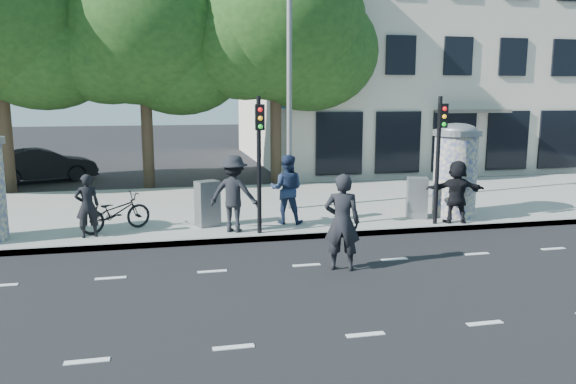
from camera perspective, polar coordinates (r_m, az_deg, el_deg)
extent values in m
plane|color=black|center=(10.76, 3.77, -9.61)|extent=(120.00, 120.00, 0.00)
cube|color=gray|center=(17.82, -2.95, -1.52)|extent=(40.00, 8.00, 0.15)
cube|color=slate|center=(14.04, -0.27, -4.62)|extent=(40.00, 0.10, 0.16)
cube|color=silver|center=(8.82, 7.88, -14.17)|extent=(32.00, 0.12, 0.01)
cube|color=silver|center=(12.04, 1.90, -7.44)|extent=(32.00, 0.12, 0.01)
cylinder|color=beige|center=(16.69, 16.59, 1.57)|extent=(1.20, 1.20, 2.30)
cylinder|color=slate|center=(16.57, 16.80, 5.79)|extent=(1.36, 1.36, 0.16)
ellipsoid|color=slate|center=(16.56, 16.81, 6.06)|extent=(1.10, 1.10, 0.38)
cylinder|color=black|center=(13.88, -2.96, 2.67)|extent=(0.11, 0.11, 3.40)
cube|color=black|center=(13.61, -2.88, 7.60)|extent=(0.22, 0.14, 0.62)
cylinder|color=black|center=(15.41, 14.96, 3.06)|extent=(0.11, 0.11, 3.40)
cube|color=black|center=(15.16, 15.47, 7.48)|extent=(0.22, 0.14, 0.62)
cylinder|color=slate|center=(16.85, 0.13, 11.77)|extent=(0.16, 0.16, 8.00)
cylinder|color=#38281C|center=(22.97, -26.76, 5.75)|extent=(0.44, 0.44, 4.73)
cylinder|color=#38281C|center=(22.49, -14.11, 6.03)|extent=(0.44, 0.44, 4.41)
ellipsoid|color=#1A3C16|center=(22.59, -14.54, 15.87)|extent=(6.80, 6.80, 5.78)
cylinder|color=#38281C|center=(22.50, -1.24, 6.55)|extent=(0.44, 0.44, 4.59)
ellipsoid|color=#1A3C16|center=(22.63, -1.28, 16.79)|extent=(7.00, 7.00, 5.95)
cube|color=beige|center=(33.33, 14.51, 13.68)|extent=(20.00, 15.00, 12.00)
cube|color=black|center=(26.78, 21.41, 4.91)|extent=(18.00, 0.10, 2.60)
cube|color=#59544C|center=(25.35, 18.23, 7.80)|extent=(3.20, 0.90, 0.12)
cube|color=#194C8C|center=(22.83, 1.17, 8.87)|extent=(1.60, 0.06, 0.30)
imported|color=black|center=(14.43, -19.72, -1.32)|extent=(0.64, 0.50, 1.56)
imported|color=#1D2A49|center=(15.06, -0.13, 0.29)|extent=(1.09, 0.98, 1.86)
imported|color=black|center=(14.20, -5.52, -0.17)|extent=(1.44, 1.17, 1.95)
imported|color=black|center=(15.81, 16.75, 0.04)|extent=(1.67, 0.87, 1.71)
imported|color=black|center=(11.55, 5.51, -3.07)|extent=(0.86, 0.71, 2.01)
imported|color=black|center=(14.92, -17.13, -1.99)|extent=(1.42, 1.94, 0.97)
cube|color=slate|center=(14.95, -8.18, -1.17)|extent=(0.69, 0.60, 1.21)
cube|color=slate|center=(16.16, 12.98, -0.59)|extent=(0.65, 0.55, 1.15)
imported|color=black|center=(25.59, -23.64, 2.52)|extent=(2.74, 4.45, 1.38)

